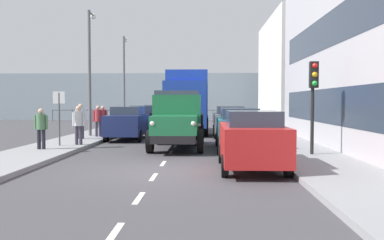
% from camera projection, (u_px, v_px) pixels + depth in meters
% --- Properties ---
extents(ground_plane, '(80.00, 80.00, 0.00)m').
position_uv_depth(ground_plane, '(180.00, 139.00, 22.11)').
color(ground_plane, '#423F44').
extents(sidewalk_left, '(2.55, 40.54, 0.15)m').
position_uv_depth(sidewalk_left, '(274.00, 138.00, 21.93)').
color(sidewalk_left, gray).
rests_on(sidewalk_left, ground_plane).
extents(sidewalk_right, '(2.55, 40.54, 0.15)m').
position_uv_depth(sidewalk_right, '(87.00, 138.00, 22.27)').
color(sidewalk_right, gray).
rests_on(sidewalk_right, ground_plane).
extents(road_centreline_markings, '(0.12, 36.56, 0.01)m').
position_uv_depth(road_centreline_markings, '(179.00, 140.00, 21.60)').
color(road_centreline_markings, silver).
rests_on(road_centreline_markings, ground_plane).
extents(building_far_block, '(6.06, 12.02, 8.39)m').
position_uv_depth(building_far_block, '(307.00, 73.00, 33.02)').
color(building_far_block, silver).
rests_on(building_far_block, ground_plane).
extents(sea_horizon, '(80.00, 0.80, 5.00)m').
position_uv_depth(sea_horizon, '(194.00, 97.00, 45.23)').
color(sea_horizon, '#84939E').
rests_on(sea_horizon, ground_plane).
extents(seawall_railing, '(28.08, 0.08, 1.20)m').
position_uv_depth(seawall_railing, '(192.00, 112.00, 41.71)').
color(seawall_railing, '#4C5156').
rests_on(seawall_railing, ground_plane).
extents(truck_vintage_green, '(2.17, 5.64, 2.43)m').
position_uv_depth(truck_vintage_green, '(177.00, 121.00, 17.49)').
color(truck_vintage_green, black).
rests_on(truck_vintage_green, ground_plane).
extents(lorry_cargo_blue, '(2.58, 8.20, 3.87)m').
position_uv_depth(lorry_cargo_blue, '(188.00, 100.00, 26.76)').
color(lorry_cargo_blue, '#193899').
rests_on(lorry_cargo_blue, ground_plane).
extents(car_red_kerbside_near, '(1.83, 4.11, 1.72)m').
position_uv_depth(car_red_kerbside_near, '(252.00, 139.00, 12.25)').
color(car_red_kerbside_near, '#B21E1E').
rests_on(car_red_kerbside_near, ground_plane).
extents(car_teal_kerbside_1, '(1.81, 4.52, 1.72)m').
position_uv_depth(car_teal_kerbside_1, '(238.00, 128.00, 17.26)').
color(car_teal_kerbside_1, '#1E6670').
rests_on(car_teal_kerbside_1, ground_plane).
extents(car_grey_kerbside_2, '(1.84, 4.39, 1.72)m').
position_uv_depth(car_grey_kerbside_2, '(230.00, 121.00, 23.70)').
color(car_grey_kerbside_2, slate).
rests_on(car_grey_kerbside_2, ground_plane).
extents(car_navy_oppositeside_0, '(1.84, 4.17, 1.72)m').
position_uv_depth(car_navy_oppositeside_0, '(128.00, 123.00, 21.92)').
color(car_navy_oppositeside_0, navy).
rests_on(car_navy_oppositeside_0, ground_plane).
extents(car_black_oppositeside_1, '(1.94, 4.03, 1.72)m').
position_uv_depth(car_black_oppositeside_1, '(144.00, 118.00, 27.45)').
color(car_black_oppositeside_1, black).
rests_on(car_black_oppositeside_1, ground_plane).
extents(car_silver_oppositeside_2, '(1.90, 4.26, 1.72)m').
position_uv_depth(car_silver_oppositeside_2, '(155.00, 115.00, 33.68)').
color(car_silver_oppositeside_2, '#B7BABF').
rests_on(car_silver_oppositeside_2, ground_plane).
extents(pedestrian_with_bag, '(0.53, 0.34, 1.57)m').
position_uv_depth(pedestrian_with_bag, '(41.00, 125.00, 16.23)').
color(pedestrian_with_bag, black).
rests_on(pedestrian_with_bag, sidewalk_right).
extents(pedestrian_couple_a, '(0.53, 0.34, 1.65)m').
position_uv_depth(pedestrian_couple_a, '(78.00, 122.00, 17.94)').
color(pedestrian_couple_a, '#383342').
rests_on(pedestrian_couple_a, sidewalk_right).
extents(pedestrian_in_dark_coat, '(0.53, 0.34, 1.72)m').
position_uv_depth(pedestrian_in_dark_coat, '(81.00, 118.00, 20.78)').
color(pedestrian_in_dark_coat, '#383342').
rests_on(pedestrian_in_dark_coat, sidewalk_right).
extents(pedestrian_by_lamp, '(0.53, 0.34, 1.63)m').
position_uv_depth(pedestrian_by_lamp, '(98.00, 118.00, 22.17)').
color(pedestrian_by_lamp, '#383342').
rests_on(pedestrian_by_lamp, sidewalk_right).
extents(pedestrian_couple_b, '(0.53, 0.34, 1.59)m').
position_uv_depth(pedestrian_couple_b, '(103.00, 117.00, 24.19)').
color(pedestrian_couple_b, '#383342').
rests_on(pedestrian_couple_b, sidewalk_right).
extents(traffic_light_near, '(0.28, 0.41, 3.20)m').
position_uv_depth(traffic_light_near, '(313.00, 87.00, 14.50)').
color(traffic_light_near, black).
rests_on(traffic_light_near, sidewalk_left).
extents(lamp_post_promenade, '(0.32, 1.14, 6.72)m').
position_uv_depth(lamp_post_promenade, '(90.00, 62.00, 22.79)').
color(lamp_post_promenade, '#59595B').
rests_on(lamp_post_promenade, sidewalk_right).
extents(lamp_post_far, '(0.32, 1.14, 6.73)m').
position_uv_depth(lamp_post_far, '(124.00, 73.00, 31.85)').
color(lamp_post_far, '#59595B').
rests_on(lamp_post_far, sidewalk_right).
extents(street_sign, '(0.50, 0.07, 2.25)m').
position_uv_depth(street_sign, '(59.00, 109.00, 17.54)').
color(street_sign, '#4C4C4C').
rests_on(street_sign, sidewalk_right).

